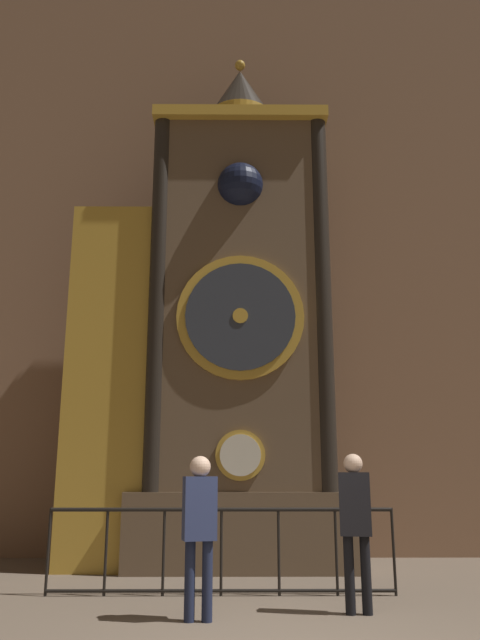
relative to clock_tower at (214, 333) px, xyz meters
name	(u,v)px	position (x,y,z in m)	size (l,w,h in m)	color
cathedral_back_wall	(259,233)	(0.84, 1.51, 2.45)	(24.00, 0.32, 12.58)	#846047
clock_tower	(214,333)	(0.00, 0.00, 0.00)	(4.63, 1.84, 9.25)	brown
railing_fence	(221,546)	(0.20, -2.25, -3.25)	(4.35, 0.05, 1.04)	black
visitor_near	(199,519)	(0.00, -3.64, -2.83)	(0.38, 0.29, 1.65)	#1B213A
visitor_far	(355,516)	(1.70, -3.32, -2.82)	(0.37, 0.27, 1.68)	black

